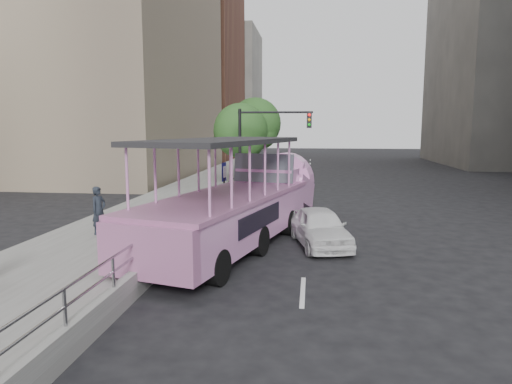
% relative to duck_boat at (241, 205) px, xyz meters
% --- Properties ---
extents(ground, '(160.00, 160.00, 0.00)m').
position_rel_duck_boat_xyz_m(ground, '(1.33, -2.76, -1.41)').
color(ground, black).
extents(sidewalk, '(5.50, 80.00, 0.30)m').
position_rel_duck_boat_xyz_m(sidewalk, '(-4.42, 7.24, -1.26)').
color(sidewalk, '#9A9A94').
rests_on(sidewalk, ground).
extents(kerb_wall, '(0.24, 30.00, 0.36)m').
position_rel_duck_boat_xyz_m(kerb_wall, '(-1.79, -0.76, -0.93)').
color(kerb_wall, '#B0B0AB').
rests_on(kerb_wall, sidewalk).
extents(guardrail, '(0.07, 22.00, 0.71)m').
position_rel_duck_boat_xyz_m(guardrail, '(-1.79, -0.76, -0.26)').
color(guardrail, '#9D9DA1').
rests_on(guardrail, kerb_wall).
extents(duck_boat, '(5.49, 11.72, 3.79)m').
position_rel_duck_boat_xyz_m(duck_boat, '(0.00, 0.00, 0.00)').
color(duck_boat, black).
rests_on(duck_boat, ground).
extents(car, '(2.51, 4.25, 1.36)m').
position_rel_duck_boat_xyz_m(car, '(2.83, -0.08, -0.73)').
color(car, white).
rests_on(car, ground).
extents(pedestrian_near, '(0.59, 0.74, 1.75)m').
position_rel_duck_boat_xyz_m(pedestrian_near, '(-5.16, -0.50, -0.23)').
color(pedestrian_near, '#222832').
rests_on(pedestrian_near, sidewalk).
extents(parking_sign, '(0.11, 0.58, 2.58)m').
position_rel_duck_boat_xyz_m(parking_sign, '(-1.45, 4.29, 0.23)').
color(parking_sign, black).
rests_on(parking_sign, ground).
extents(traffic_signal, '(4.20, 0.32, 5.20)m').
position_rel_duck_boat_xyz_m(traffic_signal, '(-0.38, 9.74, 2.09)').
color(traffic_signal, black).
rests_on(traffic_signal, ground).
extents(street_tree_near, '(3.52, 3.52, 5.72)m').
position_rel_duck_boat_xyz_m(street_tree_near, '(-1.98, 13.17, 2.41)').
color(street_tree_near, '#332317').
rests_on(street_tree_near, ground).
extents(street_tree_far, '(3.97, 3.97, 6.45)m').
position_rel_duck_boat_xyz_m(street_tree_far, '(-1.78, 19.17, 2.90)').
color(street_tree_far, '#332317').
rests_on(street_tree_far, ground).
extents(midrise_brick, '(18.00, 16.00, 26.00)m').
position_rel_duck_boat_xyz_m(midrise_brick, '(-16.67, 45.24, 11.59)').
color(midrise_brick, brown).
rests_on(midrise_brick, ground).
extents(midrise_stone_b, '(16.00, 14.00, 20.00)m').
position_rel_duck_boat_xyz_m(midrise_stone_b, '(-14.67, 61.24, 8.59)').
color(midrise_stone_b, gray).
rests_on(midrise_stone_b, ground).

